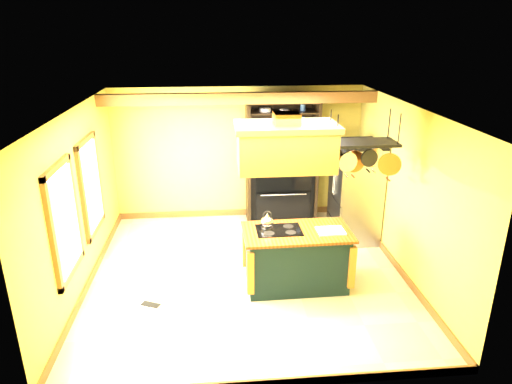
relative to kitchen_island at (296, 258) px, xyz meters
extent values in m
plane|color=beige|center=(-0.72, 0.37, -0.47)|extent=(5.00, 5.00, 0.00)
plane|color=white|center=(-0.72, 0.37, 2.23)|extent=(5.00, 5.00, 0.00)
cube|color=gold|center=(-0.72, 2.87, 0.88)|extent=(5.00, 0.02, 2.70)
cube|color=gold|center=(-0.72, -2.13, 0.88)|extent=(5.00, 0.02, 2.70)
cube|color=gold|center=(-3.22, 0.37, 0.88)|extent=(0.02, 5.00, 2.70)
cube|color=gold|center=(1.78, 0.37, 0.88)|extent=(0.02, 5.00, 2.70)
cube|color=brown|center=(-0.72, 2.07, 2.12)|extent=(5.00, 0.15, 0.20)
cube|color=brown|center=(-3.19, -0.43, 0.93)|extent=(0.06, 1.06, 1.56)
cube|color=white|center=(-3.17, -0.43, 0.93)|extent=(0.02, 0.85, 1.34)
cube|color=brown|center=(-3.19, 0.97, 0.93)|extent=(0.06, 1.06, 1.56)
cube|color=white|center=(-3.17, 0.97, 0.93)|extent=(0.02, 0.85, 1.34)
cube|color=black|center=(0.00, 0.00, -0.03)|extent=(1.51, 0.84, 0.88)
cube|color=brown|center=(0.00, 0.00, 0.43)|extent=(1.64, 0.93, 0.04)
cube|color=black|center=(-0.27, 0.04, 0.46)|extent=(0.68, 0.48, 0.01)
ellipsoid|color=silver|center=(-0.43, 0.14, 0.56)|extent=(0.20, 0.20, 0.16)
cube|color=white|center=(0.50, -0.06, 0.46)|extent=(0.41, 0.32, 0.02)
cube|color=#AA6F2A|center=(-0.20, 0.00, 1.71)|extent=(1.34, 0.72, 0.57)
cube|color=brown|center=(-0.20, 0.00, 2.04)|extent=(1.43, 0.81, 0.08)
cube|color=#AA6F2A|center=(-0.20, 0.00, 2.11)|extent=(0.35, 0.35, 0.23)
cube|color=black|center=(0.90, 0.00, 1.78)|extent=(0.96, 0.48, 0.04)
cylinder|color=black|center=(0.47, -0.19, 2.01)|extent=(0.02, 0.02, 0.45)
cylinder|color=black|center=(1.33, 0.19, 2.01)|extent=(0.02, 0.02, 0.45)
cylinder|color=black|center=(0.52, 0.10, 1.58)|extent=(0.25, 0.04, 0.25)
cylinder|color=silver|center=(0.67, -0.10, 1.53)|extent=(0.29, 0.04, 0.29)
cylinder|color=#A45629|center=(0.83, 0.10, 1.48)|extent=(0.33, 0.04, 0.33)
cylinder|color=black|center=(0.98, -0.10, 1.58)|extent=(0.25, 0.04, 0.25)
cylinder|color=silver|center=(1.13, 0.10, 1.53)|extent=(0.29, 0.04, 0.29)
cylinder|color=#A45629|center=(1.29, -0.10, 1.48)|extent=(0.33, 0.04, 0.33)
cube|color=gray|center=(1.38, 1.57, 0.44)|extent=(0.76, 0.93, 1.82)
cube|color=gray|center=(0.99, 1.34, 0.84)|extent=(0.03, 0.45, 0.98)
cube|color=gray|center=(0.99, 1.80, 0.84)|extent=(0.03, 0.45, 0.98)
cube|color=gray|center=(0.99, 1.57, -0.05)|extent=(0.03, 0.89, 0.76)
cube|color=black|center=(1.38, 1.57, -0.44)|extent=(0.72, 0.88, 0.06)
cube|color=black|center=(0.13, 2.82, 0.78)|extent=(1.41, 0.06, 2.49)
cube|color=black|center=(-0.54, 2.55, 0.78)|extent=(0.06, 0.60, 2.49)
cube|color=black|center=(0.80, 2.55, 0.78)|extent=(0.06, 0.60, 2.49)
cube|color=black|center=(0.13, 2.55, 0.94)|extent=(1.41, 0.60, 0.05)
cube|color=black|center=(0.13, 2.58, 0.26)|extent=(1.29, 0.50, 1.35)
cube|color=black|center=(0.13, 2.23, 0.56)|extent=(1.10, 0.04, 0.60)
cube|color=black|center=(0.13, 2.23, -0.04)|extent=(1.10, 0.04, 0.54)
cube|color=black|center=(0.13, 2.55, 1.21)|extent=(1.29, 0.54, 0.02)
cube|color=black|center=(0.13, 2.55, 1.50)|extent=(1.29, 0.54, 0.02)
cube|color=black|center=(0.13, 2.55, 1.78)|extent=(1.29, 0.54, 0.03)
cylinder|color=white|center=(-0.22, 2.50, 1.26)|extent=(0.22, 0.22, 0.07)
cylinder|color=#406DB4|center=(0.51, 2.50, 1.60)|extent=(0.10, 0.10, 0.17)
cube|color=black|center=(-2.19, -0.36, -0.46)|extent=(0.30, 0.22, 0.01)
camera|label=1|loc=(-1.18, -6.13, 3.36)|focal=32.00mm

